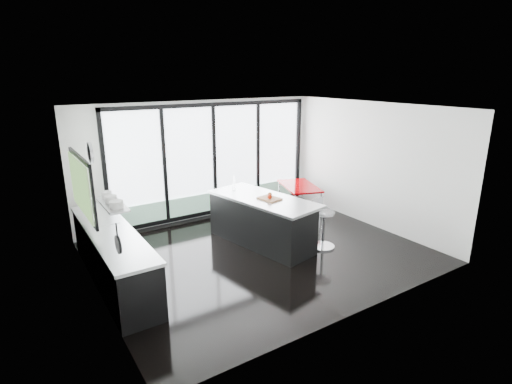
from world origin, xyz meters
TOP-DOWN VIEW (x-y plane):
  - floor at (0.00, 0.00)m, footprint 6.00×5.00m
  - ceiling at (0.00, 0.00)m, footprint 6.00×5.00m
  - wall_back at (0.27, 2.47)m, footprint 6.00×0.09m
  - wall_front at (0.00, -2.50)m, footprint 6.00×0.00m
  - wall_left at (-2.97, 0.27)m, footprint 0.26×5.00m
  - wall_right at (3.00, 0.00)m, footprint 0.00×5.00m
  - counter_cabinets at (-2.67, 0.40)m, footprint 0.69×3.24m
  - island at (0.27, 0.37)m, footprint 1.46×2.54m
  - bar_stool_near at (1.20, -0.48)m, footprint 0.58×0.58m
  - bar_stool_far at (0.77, 0.52)m, footprint 0.47×0.47m
  - red_table at (2.14, 1.45)m, footprint 1.15×1.50m

SIDE VIEW (x-z plane):
  - floor at x=0.00m, z-range 0.00..0.00m
  - bar_stool_far at x=0.77m, z-range 0.00..0.64m
  - red_table at x=2.14m, z-range 0.00..0.71m
  - bar_stool_near at x=1.20m, z-range 0.00..0.77m
  - counter_cabinets at x=-2.67m, z-range -0.22..1.14m
  - island at x=0.27m, z-range -0.14..1.13m
  - wall_back at x=0.27m, z-range -0.13..2.67m
  - wall_front at x=0.00m, z-range 0.00..2.80m
  - wall_right at x=3.00m, z-range 0.00..2.80m
  - wall_left at x=-2.97m, z-range 0.16..2.96m
  - ceiling at x=0.00m, z-range 2.80..2.80m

